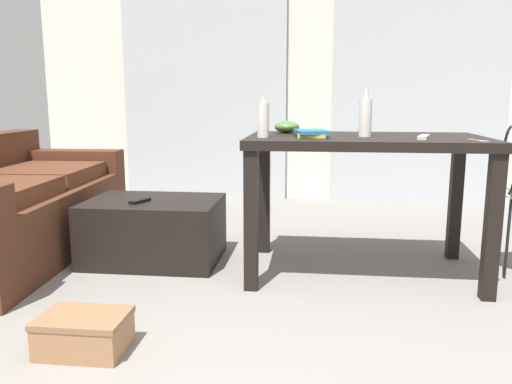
# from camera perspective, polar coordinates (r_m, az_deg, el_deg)

# --- Properties ---
(ground_plane) EXTENTS (8.82, 8.82, 0.00)m
(ground_plane) POSITION_cam_1_polar(r_m,az_deg,el_deg) (3.03, 5.05, -8.73)
(ground_plane) COLOR gray
(wall_back) EXTENTS (5.37, 0.10, 2.43)m
(wall_back) POSITION_cam_1_polar(r_m,az_deg,el_deg) (5.10, 6.04, 12.86)
(wall_back) COLOR silver
(wall_back) RESTS_ON ground
(curtains) EXTENTS (3.67, 0.03, 2.17)m
(curtains) POSITION_cam_1_polar(r_m,az_deg,el_deg) (5.01, 6.00, 11.45)
(curtains) COLOR #B2B7BC
(curtains) RESTS_ON ground
(couch) EXTENTS (0.99, 1.89, 0.75)m
(couch) POSITION_cam_1_polar(r_m,az_deg,el_deg) (3.61, -26.23, -1.69)
(couch) COLOR #4C2819
(couch) RESTS_ON ground
(coffee_table) EXTENTS (0.80, 0.57, 0.38)m
(coffee_table) POSITION_cam_1_polar(r_m,az_deg,el_deg) (3.21, -11.31, -4.21)
(coffee_table) COLOR black
(coffee_table) RESTS_ON ground
(craft_table) EXTENTS (1.29, 0.78, 0.79)m
(craft_table) POSITION_cam_1_polar(r_m,az_deg,el_deg) (2.90, 12.05, 3.91)
(craft_table) COLOR black
(craft_table) RESTS_ON ground
(bottle_near) EXTENTS (0.07, 0.07, 0.26)m
(bottle_near) POSITION_cam_1_polar(r_m,az_deg,el_deg) (2.85, 12.12, 8.17)
(bottle_near) COLOR beige
(bottle_near) RESTS_ON craft_table
(bottle_far) EXTENTS (0.06, 0.06, 0.21)m
(bottle_far) POSITION_cam_1_polar(r_m,az_deg,el_deg) (2.73, 0.82, 8.05)
(bottle_far) COLOR beige
(bottle_far) RESTS_ON craft_table
(bowl) EXTENTS (0.15, 0.15, 0.07)m
(bowl) POSITION_cam_1_polar(r_m,az_deg,el_deg) (3.12, 3.47, 7.28)
(bowl) COLOR #477033
(bowl) RESTS_ON craft_table
(book_stack) EXTENTS (0.21, 0.29, 0.04)m
(book_stack) POSITION_cam_1_polar(r_m,az_deg,el_deg) (2.82, 6.21, 6.55)
(book_stack) COLOR gold
(book_stack) RESTS_ON craft_table
(tv_remote_on_table) EXTENTS (0.10, 0.19, 0.02)m
(tv_remote_on_table) POSITION_cam_1_polar(r_m,az_deg,el_deg) (2.78, 18.25, 5.85)
(tv_remote_on_table) COLOR #B7B7B2
(tv_remote_on_table) RESTS_ON craft_table
(scissors) EXTENTS (0.08, 0.12, 0.00)m
(scissors) POSITION_cam_1_polar(r_m,az_deg,el_deg) (2.75, 23.33, 5.34)
(scissors) COLOR #9EA0A5
(scissors) RESTS_ON craft_table
(tv_remote_primary) EXTENTS (0.10, 0.15, 0.02)m
(tv_remote_primary) POSITION_cam_1_polar(r_m,az_deg,el_deg) (3.11, -12.84, -0.98)
(tv_remote_primary) COLOR black
(tv_remote_primary) RESTS_ON coffee_table
(shoebox) EXTENTS (0.34, 0.24, 0.15)m
(shoebox) POSITION_cam_1_polar(r_m,az_deg,el_deg) (2.20, -18.66, -14.69)
(shoebox) COLOR #996B47
(shoebox) RESTS_ON ground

